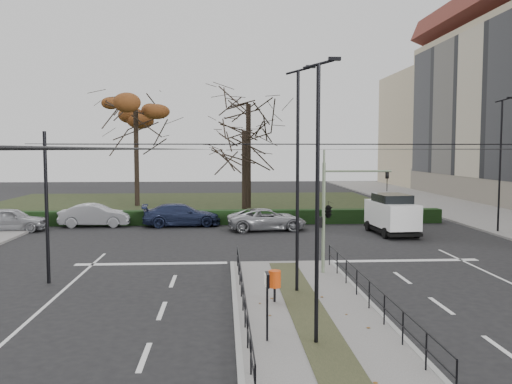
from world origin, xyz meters
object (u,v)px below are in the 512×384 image
at_px(litter_bin, 275,279).
at_px(info_panel, 267,288).
at_px(streetlamp_median_near, 318,200).
at_px(white_van, 392,213).
at_px(bare_tree_near, 244,137).
at_px(parked_car_first, 11,219).
at_px(rust_tree, 136,110).
at_px(streetlamp_sidewalk, 500,164).
at_px(parked_car_third, 182,215).
at_px(traffic_light, 330,209).
at_px(parked_car_fourth, 267,219).
at_px(parked_car_second, 95,215).
at_px(bare_tree_center, 248,112).
at_px(streetlamp_median_far, 298,178).

distance_m(litter_bin, info_panel, 3.82).
xyz_separation_m(streetlamp_median_near, white_van, (8.01, 18.97, -2.65)).
distance_m(info_panel, bare_tree_near, 31.06).
distance_m(parked_car_first, bare_tree_near, 18.90).
bearing_deg(info_panel, rust_tree, 104.13).
distance_m(streetlamp_sidewalk, parked_car_first, 31.38).
bearing_deg(litter_bin, parked_car_third, 103.34).
xyz_separation_m(traffic_light, white_van, (6.05, 10.76, -1.51)).
relative_size(parked_car_first, parked_car_fourth, 0.88).
relative_size(info_panel, parked_car_second, 0.39).
bearing_deg(bare_tree_center, traffic_light, -85.16).
bearing_deg(rust_tree, info_panel, -75.87).
distance_m(traffic_light, bare_tree_near, 23.15).
xyz_separation_m(streetlamp_sidewalk, white_van, (-6.84, 0.05, -3.10)).
relative_size(litter_bin, parked_car_first, 0.24).
height_order(parked_car_third, bare_tree_center, bare_tree_center).
xyz_separation_m(streetlamp_sidewalk, bare_tree_near, (-15.56, 12.01, 1.93)).
bearing_deg(rust_tree, white_van, -43.58).
bearing_deg(litter_bin, streetlamp_sidewalk, 43.80).
bearing_deg(rust_tree, bare_tree_center, -13.49).
height_order(streetlamp_median_far, white_van, streetlamp_median_far).
relative_size(rust_tree, bare_tree_near, 1.29).
bearing_deg(parked_car_third, traffic_light, -159.55).
xyz_separation_m(parked_car_third, bare_tree_near, (4.66, 7.51, 5.56)).
height_order(streetlamp_median_near, white_van, streetlamp_median_near).
height_order(traffic_light, streetlamp_median_near, streetlamp_median_near).
height_order(parked_car_fourth, white_van, white_van).
bearing_deg(white_van, parked_car_second, 166.65).
bearing_deg(parked_car_fourth, rust_tree, 28.28).
bearing_deg(streetlamp_median_far, bare_tree_center, 90.88).
bearing_deg(info_panel, parked_car_second, 113.13).
height_order(streetlamp_median_near, bare_tree_near, bare_tree_near).
bearing_deg(rust_tree, streetlamp_median_far, -71.15).
bearing_deg(bare_tree_near, parked_car_fourth, -83.61).
bearing_deg(litter_bin, parked_car_first, 131.14).
distance_m(traffic_light, parked_car_third, 17.01).
xyz_separation_m(info_panel, streetlamp_median_far, (1.52, 5.07, 2.67)).
relative_size(traffic_light, streetlamp_median_far, 0.57).
distance_m(traffic_light, streetlamp_median_far, 3.68).
bearing_deg(bare_tree_center, parked_car_first, -142.10).
bearing_deg(rust_tree, streetlamp_sidewalk, -34.84).
xyz_separation_m(streetlamp_median_near, bare_tree_near, (-0.71, 30.93, 2.37)).
xyz_separation_m(streetlamp_median_near, streetlamp_median_far, (0.21, 5.31, 0.31)).
bearing_deg(litter_bin, bare_tree_center, 89.01).
height_order(traffic_light, parked_car_second, traffic_light).
relative_size(info_panel, streetlamp_sidewalk, 0.22).
relative_size(parked_car_second, rust_tree, 0.41).
relative_size(parked_car_second, bare_tree_near, 0.53).
distance_m(rust_tree, bare_tree_center, 10.51).
distance_m(litter_bin, parked_car_first, 23.49).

